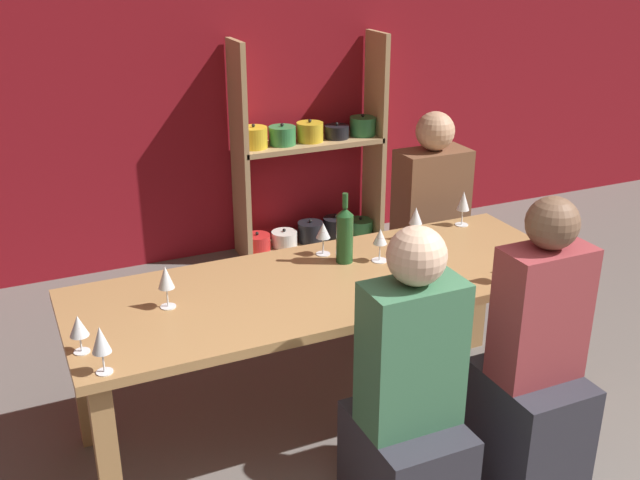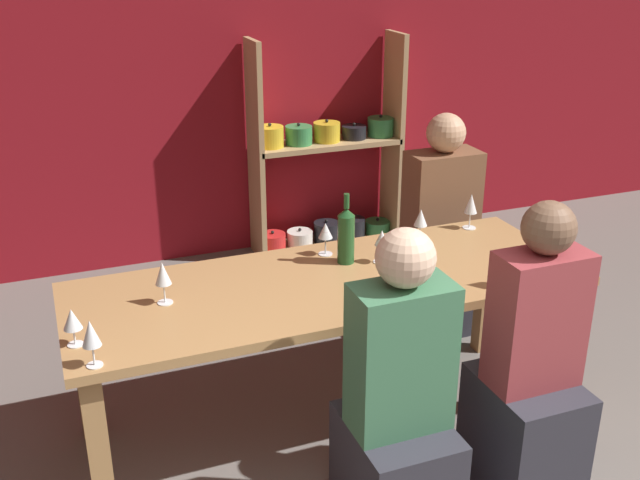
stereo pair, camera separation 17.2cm
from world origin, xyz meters
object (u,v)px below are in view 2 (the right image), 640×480
object	(u,v)px
wine_glass_white_a	(522,258)
wine_glass_red_c	(382,240)
wine_glass_empty_b	(421,219)
dining_table	(328,300)
wine_bottle_green	(346,235)
wine_glass_empty_a	(163,274)
person_near_a	(398,421)
person_far_a	(438,249)
shelf_unit	(326,174)
wine_glass_red_d	(325,232)
wine_glass_red_f	(471,205)
person_near_b	(529,387)
wine_glass_red_e	(72,320)
wine_glass_white_b	(91,335)
wine_glass_red_b	(421,277)
wine_glass_red_a	(506,260)

from	to	relation	value
wine_glass_white_a	wine_glass_red_c	distance (m)	0.62
wine_glass_empty_b	dining_table	bearing A→B (deg)	-156.86
wine_bottle_green	wine_glass_empty_a	bearing A→B (deg)	-172.60
person_near_a	person_far_a	bearing A→B (deg)	55.36
dining_table	wine_glass_red_c	bearing A→B (deg)	16.85
shelf_unit	wine_glass_red_d	size ratio (longest dim) A/B	9.60
wine_glass_empty_b	person_near_a	xyz separation A→B (m)	(-0.57, -0.92, -0.40)
wine_glass_white_a	wine_glass_red_d	size ratio (longest dim) A/B	0.86
wine_glass_empty_b	wine_bottle_green	bearing A→B (deg)	-167.34
shelf_unit	person_near_a	distance (m)	2.78
wine_glass_red_f	person_near_b	world-z (taller)	person_near_b
dining_table	person_near_b	distance (m)	0.91
person_near_b	wine_glass_red_f	bearing A→B (deg)	72.70
wine_glass_red_d	wine_glass_red_e	size ratio (longest dim) A/B	1.07
wine_glass_red_d	shelf_unit	bearing A→B (deg)	68.28
wine_glass_white_b	wine_glass_red_d	world-z (taller)	wine_glass_white_b
wine_glass_empty_a	wine_glass_red_c	size ratio (longest dim) A/B	1.15
wine_glass_empty_a	person_near_a	xyz separation A→B (m)	(0.71, -0.71, -0.41)
wine_glass_red_b	person_far_a	distance (m)	1.32
wine_glass_white_a	wine_glass_red_b	distance (m)	0.53
shelf_unit	person_far_a	size ratio (longest dim) A/B	1.21
wine_glass_empty_a	wine_glass_red_e	size ratio (longest dim) A/B	1.23
shelf_unit	wine_glass_white_a	xyz separation A→B (m)	(0.01, -2.28, 0.29)
wine_glass_white_b	wine_glass_red_a	world-z (taller)	wine_glass_white_b
wine_bottle_green	person_near_b	xyz separation A→B (m)	(0.45, -0.82, -0.41)
wine_bottle_green	person_far_a	distance (m)	1.08
person_far_a	wine_glass_red_c	bearing A→B (deg)	42.79
wine_glass_empty_a	wine_glass_red_e	world-z (taller)	wine_glass_empty_a
shelf_unit	wine_glass_red_b	distance (m)	2.41
wine_glass_empty_b	wine_glass_red_d	world-z (taller)	wine_glass_empty_b
wine_glass_red_b	wine_glass_red_d	world-z (taller)	wine_glass_red_b
wine_glass_empty_b	wine_glass_red_b	world-z (taller)	wine_glass_empty_b
person_far_a	wine_glass_red_d	bearing A→B (deg)	26.92
wine_glass_red_a	wine_glass_empty_b	bearing A→B (deg)	99.40
wine_glass_empty_a	person_far_a	size ratio (longest dim) A/B	0.15
dining_table	wine_glass_empty_a	bearing A→B (deg)	176.71
wine_glass_empty_b	wine_glass_red_a	size ratio (longest dim) A/B	0.98
wine_glass_red_c	person_near_a	xyz separation A→B (m)	(-0.28, -0.76, -0.40)
dining_table	wine_glass_red_f	xyz separation A→B (m)	(0.90, 0.31, 0.22)
person_far_a	wine_glass_white_a	bearing A→B (deg)	79.99
wine_glass_red_d	wine_glass_white_b	bearing A→B (deg)	-151.01
wine_bottle_green	wine_glass_red_a	xyz separation A→B (m)	(0.53, -0.47, -0.01)
wine_glass_red_a	person_far_a	world-z (taller)	person_far_a
wine_glass_empty_b	wine_glass_white_b	size ratio (longest dim) A/B	0.93
dining_table	wine_bottle_green	bearing A→B (deg)	45.90
wine_glass_empty_a	person_far_a	distance (m)	1.84
wine_glass_white_b	wine_glass_red_a	xyz separation A→B (m)	(1.69, 0.02, -0.00)
person_far_a	person_near_b	bearing A→B (deg)	74.88
wine_glass_red_c	person_far_a	distance (m)	1.00
person_far_a	person_near_b	distance (m)	1.43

